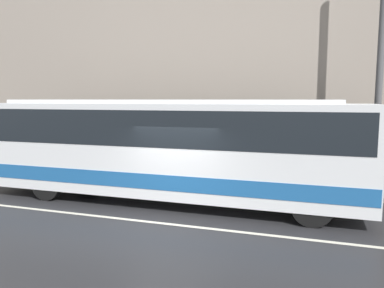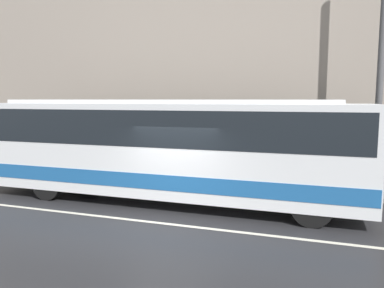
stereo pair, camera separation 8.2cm
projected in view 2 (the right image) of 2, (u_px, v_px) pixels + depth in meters
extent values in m
plane|color=#262628|center=(164.00, 224.00, 9.88)|extent=(60.00, 60.00, 0.00)
cube|color=gray|center=(215.00, 181.00, 14.72)|extent=(60.00, 2.29, 0.15)
cube|color=gray|center=(224.00, 50.00, 15.32)|extent=(60.00, 0.30, 10.53)
cube|color=#2D2B28|center=(222.00, 146.00, 15.63)|extent=(60.00, 0.06, 2.63)
cube|color=beige|center=(164.00, 223.00, 9.88)|extent=(54.00, 0.14, 0.01)
cube|color=white|center=(166.00, 147.00, 11.93)|extent=(12.23, 2.58, 2.79)
cube|color=#1E5999|center=(166.00, 173.00, 12.03)|extent=(12.17, 2.60, 0.45)
cube|color=black|center=(166.00, 126.00, 11.85)|extent=(11.86, 2.60, 1.06)
cube|color=orange|center=(378.00, 111.00, 9.86)|extent=(0.12, 1.93, 0.28)
cube|color=white|center=(165.00, 101.00, 11.76)|extent=(10.39, 2.19, 0.12)
cylinder|color=black|center=(312.00, 207.00, 9.58)|extent=(1.05, 0.28, 1.05)
cylinder|color=black|center=(313.00, 187.00, 11.70)|extent=(1.05, 0.28, 1.05)
cylinder|color=black|center=(47.00, 184.00, 12.19)|extent=(1.05, 0.28, 1.05)
cylinder|color=black|center=(88.00, 171.00, 14.31)|extent=(1.05, 0.28, 1.05)
cylinder|color=#4C4C4F|center=(381.00, 58.00, 11.93)|extent=(0.22, 0.22, 8.83)
cylinder|color=#333338|center=(113.00, 155.00, 16.53)|extent=(0.36, 0.36, 1.32)
sphere|color=tan|center=(113.00, 138.00, 16.43)|extent=(0.24, 0.24, 0.24)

